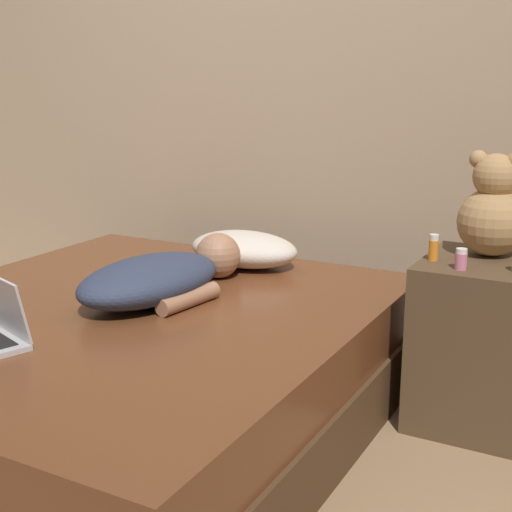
# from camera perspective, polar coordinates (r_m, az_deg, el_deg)

# --- Properties ---
(ground_plane) EXTENTS (12.00, 12.00, 0.00)m
(ground_plane) POSITION_cam_1_polar(r_m,az_deg,el_deg) (2.65, -10.19, -12.92)
(ground_plane) COLOR #937551
(wall_back) EXTENTS (8.00, 0.06, 2.60)m
(wall_back) POSITION_cam_1_polar(r_m,az_deg,el_deg) (3.37, 1.99, 15.97)
(wall_back) COLOR tan
(wall_back) RESTS_ON ground_plane
(bed) EXTENTS (1.62, 1.83, 0.43)m
(bed) POSITION_cam_1_polar(r_m,az_deg,el_deg) (2.56, -10.40, -8.69)
(bed) COLOR #4C331E
(bed) RESTS_ON ground_plane
(nightstand) EXTENTS (0.52, 0.47, 0.59)m
(nightstand) POSITION_cam_1_polar(r_m,az_deg,el_deg) (2.62, 18.58, -6.73)
(nightstand) COLOR brown
(nightstand) RESTS_ON ground_plane
(pillow) EXTENTS (0.47, 0.31, 0.14)m
(pillow) POSITION_cam_1_polar(r_m,az_deg,el_deg) (2.95, -0.99, 0.57)
(pillow) COLOR beige
(pillow) RESTS_ON bed
(person_lying) EXTENTS (0.42, 0.78, 0.18)m
(person_lying) POSITION_cam_1_polar(r_m,az_deg,el_deg) (2.55, -7.55, -1.61)
(person_lying) COLOR #2D3851
(person_lying) RESTS_ON bed
(teddy_bear) EXTENTS (0.24, 0.24, 0.36)m
(teddy_bear) POSITION_cam_1_polar(r_m,az_deg,el_deg) (2.59, 18.42, 3.45)
(teddy_bear) COLOR tan
(teddy_bear) RESTS_ON nightstand
(bottle_pink) EXTENTS (0.04, 0.04, 0.07)m
(bottle_pink) POSITION_cam_1_polar(r_m,az_deg,el_deg) (2.40, 16.09, -0.25)
(bottle_pink) COLOR pink
(bottle_pink) RESTS_ON nightstand
(bottle_orange) EXTENTS (0.03, 0.03, 0.09)m
(bottle_orange) POSITION_cam_1_polar(r_m,az_deg,el_deg) (2.49, 14.02, 0.64)
(bottle_orange) COLOR orange
(bottle_orange) RESTS_ON nightstand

